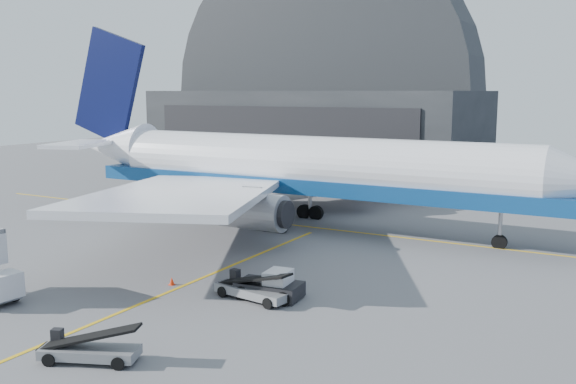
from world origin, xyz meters
The scene contains 8 objects.
ground centered at (0.00, 0.00, 0.00)m, with size 200.00×200.00×0.00m, color #565659.
taxi_lines centered at (0.00, 12.67, 0.01)m, with size 80.00×42.12×0.02m.
hangar centered at (-22.00, 64.95, 9.54)m, with size 50.00×28.30×28.00m.
airliner centered at (-2.94, 20.10, 5.22)m, with size 53.15×51.54×18.65m.
pushback_tug centered at (5.94, 1.31, 0.65)m, with size 3.94×2.55×1.74m.
belt_loader_a centered at (3.36, -10.30, 0.54)m, with size 4.65×3.01×1.76m.
belt_loader_b centered at (5.13, 0.58, 0.59)m, with size 5.11×2.33×1.91m.
traffic_cone centered at (-0.76, 0.48, 0.24)m, with size 0.34×0.34×0.50m.
Camera 1 is at (24.28, -29.66, 11.91)m, focal length 40.00 mm.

